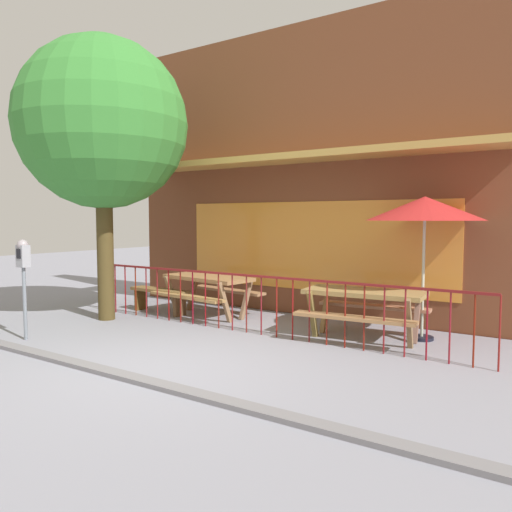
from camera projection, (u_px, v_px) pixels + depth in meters
ground at (162, 365)px, 6.41m from camera, size 40.00×40.00×0.00m
pub_storefront at (315, 172)px, 9.71m from camera, size 8.65×1.34×5.59m
patio_fence_front at (254, 293)px, 8.11m from camera, size 7.29×0.04×0.97m
picnic_table_left at (208, 284)px, 9.61m from camera, size 1.96×1.58×0.79m
picnic_table_right at (364, 301)px, 7.70m from camera, size 1.92×1.53×0.79m
patio_umbrella at (425, 209)px, 7.62m from camera, size 1.77×1.77×2.21m
patio_bench at (160, 295)px, 9.94m from camera, size 1.41×0.39×0.48m
parking_meter_near at (23, 263)px, 7.66m from camera, size 0.18×0.17×1.56m
street_tree at (102, 125)px, 9.05m from camera, size 3.08×3.08×5.13m
curb_edge at (124, 378)px, 5.89m from camera, size 12.11×0.20×0.11m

